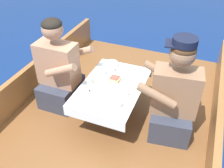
{
  "coord_description": "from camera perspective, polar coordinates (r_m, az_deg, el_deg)",
  "views": [
    {
      "loc": [
        0.71,
        -1.86,
        2.07
      ],
      "look_at": [
        0.0,
        -0.09,
        0.66
      ],
      "focal_mm": 40.0,
      "sensor_mm": 36.0,
      "label": 1
    }
  ],
  "objects": [
    {
      "name": "gunwale_starboard",
      "position": [
        2.49,
        22.72,
        -7.99
      ],
      "size": [
        0.06,
        2.81,
        0.35
      ],
      "primitive_type": "cube",
      "color": "#936033",
      "rests_on": "boat_deck"
    },
    {
      "name": "sandwich",
      "position": [
        2.42,
        0.7,
        1.1
      ],
      "size": [
        0.1,
        0.09,
        0.05
      ],
      "rotation": [
        0.0,
        0.0,
        -0.02
      ],
      "color": "#E0BC7F",
      "rests_on": "plate_sandwich"
    },
    {
      "name": "coffee_cup_center",
      "position": [
        2.15,
        -2.8,
        -4.05
      ],
      "size": [
        0.09,
        0.06,
        0.07
      ],
      "color": "white",
      "rests_on": "cockpit_table"
    },
    {
      "name": "utensil_fork_starboard",
      "position": [
        2.58,
        0.06,
        2.74
      ],
      "size": [
        0.07,
        0.17,
        0.0
      ],
      "rotation": [
        0.0,
        0.0,
        1.23
      ],
      "color": "silver",
      "rests_on": "cockpit_table"
    },
    {
      "name": "bowl_port_near",
      "position": [
        2.67,
        -0.11,
        4.62
      ],
      "size": [
        0.14,
        0.14,
        0.04
      ],
      "color": "white",
      "rests_on": "cockpit_table"
    },
    {
      "name": "plate_bread",
      "position": [
        2.56,
        3.94,
        2.51
      ],
      "size": [
        0.2,
        0.2,
        0.01
      ],
      "color": "white",
      "rests_on": "cockpit_table"
    },
    {
      "name": "bowl_starboard_near",
      "position": [
        2.15,
        0.7,
        -4.54
      ],
      "size": [
        0.12,
        0.12,
        0.04
      ],
      "color": "white",
      "rests_on": "cockpit_table"
    },
    {
      "name": "cockpit_table",
      "position": [
        2.41,
        0.0,
        -1.12
      ],
      "size": [
        0.57,
        0.86,
        0.37
      ],
      "color": "#B2B2B7",
      "rests_on": "boat_deck"
    },
    {
      "name": "person_port",
      "position": [
        2.62,
        -11.97,
        2.71
      ],
      "size": [
        0.52,
        0.44,
        0.96
      ],
      "rotation": [
        0.0,
        0.0,
        -0.0
      ],
      "color": "#333847",
      "rests_on": "boat_deck"
    },
    {
      "name": "bowl_port_far",
      "position": [
        2.33,
        -3.46,
        -0.84
      ],
      "size": [
        0.12,
        0.12,
        0.04
      ],
      "color": "white",
      "rests_on": "cockpit_table"
    },
    {
      "name": "utensil_knife_port",
      "position": [
        2.15,
        3.37,
        -5.24
      ],
      "size": [
        0.1,
        0.15,
        0.0
      ],
      "rotation": [
        0.0,
        0.0,
        1.03
      ],
      "color": "silver",
      "rests_on": "cockpit_table"
    },
    {
      "name": "ground_plane",
      "position": [
        2.88,
        0.64,
        -9.73
      ],
      "size": [
        60.0,
        60.0,
        0.0
      ],
      "primitive_type": "plane",
      "color": "navy"
    },
    {
      "name": "tin_can",
      "position": [
        2.42,
        -5.1,
        0.74
      ],
      "size": [
        0.07,
        0.07,
        0.05
      ],
      "color": "silver",
      "rests_on": "cockpit_table"
    },
    {
      "name": "gunwale_port",
      "position": [
        3.0,
        -17.24,
        1.69
      ],
      "size": [
        0.06,
        2.81,
        0.35
      ],
      "primitive_type": "cube",
      "color": "#936033",
      "rests_on": "boat_deck"
    },
    {
      "name": "boat_deck",
      "position": [
        2.78,
        0.66,
        -7.8
      ],
      "size": [
        2.04,
        2.81,
        0.27
      ],
      "primitive_type": "cube",
      "color": "brown",
      "rests_on": "ground_plane"
    },
    {
      "name": "bowl_center_far",
      "position": [
        2.55,
        -2.61,
        2.89
      ],
      "size": [
        0.12,
        0.12,
        0.04
      ],
      "color": "white",
      "rests_on": "cockpit_table"
    },
    {
      "name": "coffee_cup_port",
      "position": [
        2.24,
        3.1,
        -2.31
      ],
      "size": [
        0.1,
        0.07,
        0.06
      ],
      "color": "white",
      "rests_on": "cockpit_table"
    },
    {
      "name": "plate_sandwich",
      "position": [
        2.44,
        0.7,
        0.58
      ],
      "size": [
        0.18,
        0.18,
        0.01
      ],
      "color": "white",
      "rests_on": "cockpit_table"
    },
    {
      "name": "coffee_cup_starboard",
      "position": [
        2.29,
        -0.4,
        -1.12
      ],
      "size": [
        0.09,
        0.06,
        0.07
      ],
      "color": "white",
      "rests_on": "cockpit_table"
    },
    {
      "name": "person_starboard",
      "position": [
        2.27,
        13.91,
        -3.07
      ],
      "size": [
        0.56,
        0.5,
        0.98
      ],
      "rotation": [
        0.0,
        0.0,
        3.27
      ],
      "color": "#333847",
      "rests_on": "boat_deck"
    },
    {
      "name": "utensil_spoon_starboard",
      "position": [
        2.23,
        -3.99,
        -3.45
      ],
      "size": [
        0.15,
        0.11,
        0.01
      ],
      "rotation": [
        0.0,
        0.0,
        0.63
      ],
      "color": "silver",
      "rests_on": "cockpit_table"
    },
    {
      "name": "utensil_fork_port",
      "position": [
        2.29,
        -4.65,
        -2.29
      ],
      "size": [
        0.14,
        0.12,
        0.0
      ],
      "rotation": [
        0.0,
        0.0,
        2.44
      ],
      "color": "silver",
      "rests_on": "cockpit_table"
    }
  ]
}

